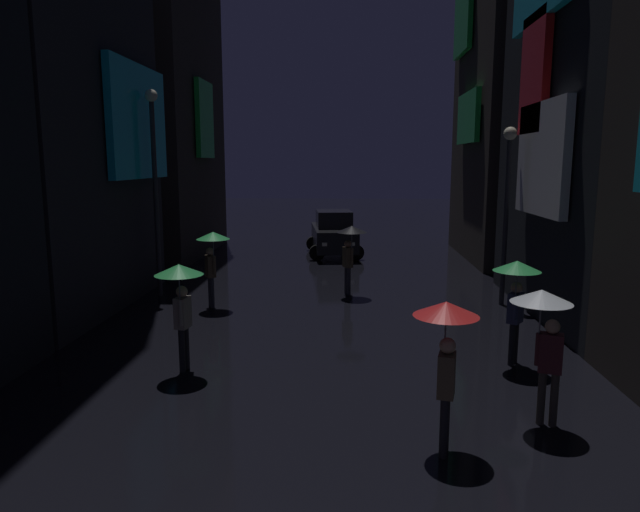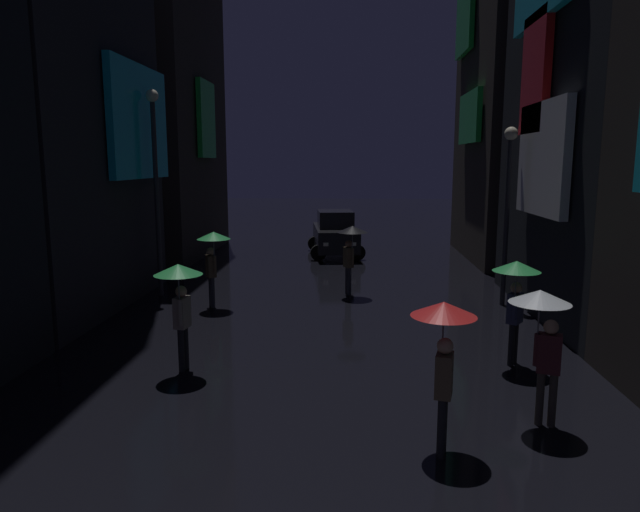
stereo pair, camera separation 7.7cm
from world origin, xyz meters
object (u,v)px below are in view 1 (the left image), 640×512
streetlamp_left_far (155,171)px  pedestrian_foreground_left_black (351,241)px  pedestrian_foreground_right_green (180,287)px  streetlamp_right_far (507,194)px  car_distant (334,234)px  pedestrian_midstreet_left_green (212,248)px  pedestrian_midstreet_centre_clear (544,319)px  pedestrian_near_crossing_green (516,283)px  pedestrian_far_right_red (446,335)px

streetlamp_left_far → pedestrian_foreground_left_black: bearing=3.2°
pedestrian_foreground_right_green → streetlamp_right_far: bearing=37.3°
pedestrian_foreground_right_green → car_distant: pedestrian_foreground_right_green is taller
car_distant → streetlamp_right_far: bearing=-59.1°
pedestrian_midstreet_left_green → streetlamp_left_far: bearing=145.2°
streetlamp_right_far → pedestrian_foreground_right_green: bearing=-142.7°
pedestrian_foreground_right_green → car_distant: 14.29m
pedestrian_midstreet_centre_clear → car_distant: size_ratio=0.49×
pedestrian_near_crossing_green → streetlamp_left_far: (-8.93, 5.53, 2.06)m
pedestrian_far_right_red → car_distant: (-2.03, 16.78, -0.74)m
pedestrian_foreground_left_black → pedestrian_midstreet_centre_clear: bearing=-71.0°
pedestrian_near_crossing_green → pedestrian_midstreet_centre_clear: bearing=-96.9°
pedestrian_near_crossing_green → streetlamp_right_far: bearing=77.9°
car_distant → pedestrian_foreground_left_black: bearing=-84.5°
pedestrian_midstreet_left_green → pedestrian_midstreet_centre_clear: same height
pedestrian_foreground_right_green → pedestrian_far_right_red: same height
pedestrian_foreground_left_black → streetlamp_right_far: streetlamp_right_far is taller
pedestrian_foreground_left_black → streetlamp_left_far: bearing=-176.8°
pedestrian_midstreet_left_green → car_distant: size_ratio=0.49×
pedestrian_midstreet_left_green → car_distant: pedestrian_midstreet_left_green is taller
pedestrian_far_right_red → pedestrian_near_crossing_green: bearing=61.0°
pedestrian_foreground_right_green → pedestrian_near_crossing_green: 6.42m
pedestrian_far_right_red → pedestrian_foreground_left_black: 9.37m
pedestrian_far_right_red → pedestrian_foreground_left_black: same height
pedestrian_midstreet_centre_clear → car_distant: pedestrian_midstreet_centre_clear is taller
streetlamp_left_far → pedestrian_midstreet_centre_clear: bearing=-43.2°
pedestrian_midstreet_centre_clear → car_distant: (-3.62, 15.91, -0.74)m
car_distant → streetlamp_left_far: bearing=-122.6°
pedestrian_foreground_right_green → streetlamp_right_far: (7.45, 5.68, 1.45)m
pedestrian_near_crossing_green → streetlamp_left_far: streetlamp_left_far is taller
pedestrian_far_right_red → pedestrian_midstreet_centre_clear: 1.81m
pedestrian_foreground_right_green → pedestrian_midstreet_left_green: 4.91m
pedestrian_midstreet_left_green → streetlamp_left_far: 3.16m
pedestrian_foreground_left_black → pedestrian_far_right_red: bearing=-82.0°
pedestrian_foreground_left_black → pedestrian_midstreet_centre_clear: 8.90m
pedestrian_midstreet_centre_clear → streetlamp_right_far: bearing=79.6°
pedestrian_near_crossing_green → pedestrian_foreground_right_green: bearing=-173.7°
pedestrian_foreground_right_green → pedestrian_midstreet_left_green: (-0.58, 4.87, 0.00)m
pedestrian_foreground_left_black → streetlamp_left_far: 6.09m
pedestrian_near_crossing_green → pedestrian_foreground_left_black: bearing=118.8°
pedestrian_foreground_right_green → pedestrian_midstreet_centre_clear: bearing=-17.0°
streetlamp_right_far → pedestrian_far_right_red: bearing=-109.5°
car_distant → streetlamp_left_far: 9.69m
pedestrian_near_crossing_green → pedestrian_foreground_left_black: 6.67m
pedestrian_foreground_right_green → pedestrian_foreground_left_black: bearing=64.2°
pedestrian_far_right_red → pedestrian_midstreet_left_green: (-5.06, 7.60, 0.00)m
car_distant → pedestrian_near_crossing_green: bearing=-73.6°
pedestrian_midstreet_left_green → streetlamp_right_far: (8.03, 0.81, 1.45)m
pedestrian_midstreet_left_green → streetlamp_left_far: streetlamp_left_far is taller
pedestrian_far_right_red → streetlamp_left_far: 11.58m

